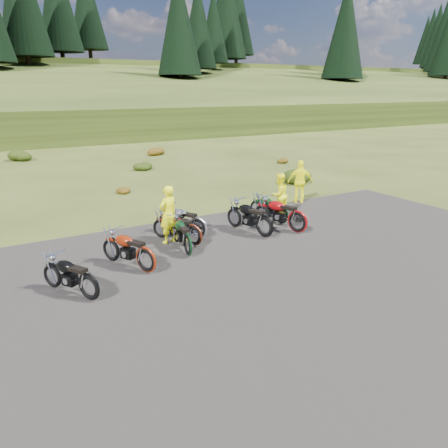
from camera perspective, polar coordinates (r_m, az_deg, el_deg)
ground at (r=12.93m, az=0.98°, el=-4.02°), size 300.00×300.00×0.00m
gravel_pad at (r=11.40m, az=6.22°, el=-7.18°), size 20.00×12.00×0.04m
hill_slope at (r=60.80m, az=-24.65°, el=11.42°), size 300.00×45.97×9.37m
conifer_25 at (r=88.04m, az=-17.56°, el=25.79°), size 6.60×6.60×17.00m
conifer_26 at (r=65.82m, az=-5.95°, el=24.88°), size 6.16×6.16×16.00m
conifer_27 at (r=73.86m, az=-3.42°, el=24.65°), size 5.72×5.72×15.00m
conifer_28 at (r=81.99m, az=-1.40°, el=24.44°), size 5.28×5.28×14.00m
conifer_29 at (r=90.68m, az=0.25°, el=26.45°), size 7.92×7.92×20.00m
conifer_30 at (r=98.92m, az=1.64°, el=26.09°), size 7.48×7.48×19.00m
conifer_31 at (r=82.24m, az=15.58°, el=23.43°), size 7.04×7.04×18.00m
conifer_32 at (r=90.74m, az=15.62°, el=23.25°), size 6.60×6.60×17.00m
conifer_33 at (r=99.25m, az=15.65°, el=23.09°), size 6.16×6.16×16.00m
conifer_34 at (r=107.77m, az=15.68°, el=22.97°), size 5.72×5.72×15.00m
conifer_35 at (r=116.28m, az=15.70°, el=22.86°), size 5.28×5.28×14.00m
conifer_36 at (r=125.07m, az=15.82°, el=23.90°), size 7.92×7.92×20.00m
conifer_38 at (r=121.59m, az=26.78°, el=21.19°), size 7.04×7.04×18.00m
conifer_39 at (r=129.98m, az=26.08°, el=21.23°), size 6.60×6.60×17.00m
conifer_40 at (r=138.39m, az=25.46°, el=21.26°), size 6.16×6.16×16.00m
conifer_41 at (r=146.73m, az=24.87°, el=20.98°), size 5.72×5.72×15.00m
shrub_3 at (r=32.61m, az=-24.96°, el=8.30°), size 1.56×1.56×0.92m
shrub_4 at (r=20.84m, az=-13.19°, el=4.49°), size 0.77×0.77×0.45m
shrub_5 at (r=26.66m, az=-10.66°, el=7.57°), size 1.03×1.03×0.61m
shrub_6 at (r=32.56m, az=-9.03°, el=9.54°), size 1.30×1.30×0.77m
shrub_7 at (r=23.06m, az=9.65°, el=6.52°), size 1.56×1.56×0.92m
shrub_8 at (r=28.97m, az=7.40°, el=8.34°), size 0.77×0.77×0.45m
motorcycle_0 at (r=10.72m, az=-17.04°, el=-9.56°), size 1.47×1.93×0.98m
motorcycle_1 at (r=11.86m, az=-10.05°, el=-6.34°), size 1.47×2.11×1.05m
motorcycle_2 at (r=12.86m, az=-4.70°, el=-4.20°), size 0.88×1.97×1.00m
motorcycle_3 at (r=14.31m, az=-3.38°, el=-1.89°), size 1.51×2.04×1.03m
motorcycle_4 at (r=13.62m, az=-4.03°, el=-2.92°), size 1.47×2.02×1.02m
motorcycle_5 at (r=14.41m, az=5.27°, el=-1.81°), size 1.15×2.23×1.11m
motorcycle_6 at (r=15.01m, az=9.50°, el=-1.18°), size 1.41×2.27×1.13m
motorcycle_7 at (r=15.93m, az=7.41°, el=0.01°), size 1.00×1.94×0.97m
person_middle at (r=13.69m, az=-7.29°, el=1.12°), size 0.77×0.63×1.83m
person_right_a at (r=16.64m, az=7.20°, el=3.70°), size 0.87×0.72×1.63m
person_right_b at (r=18.77m, az=9.93°, el=5.40°), size 1.13×0.92×1.80m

